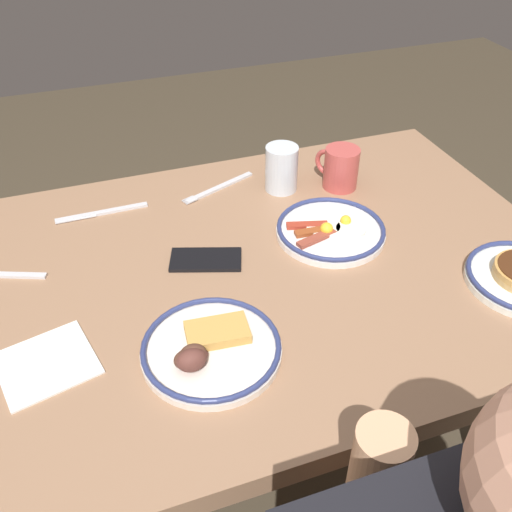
% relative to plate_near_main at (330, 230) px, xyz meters
% --- Properties ---
extents(ground_plane, '(6.00, 6.00, 0.00)m').
position_rel_plate_near_main_xyz_m(ground_plane, '(0.17, 0.05, -0.74)').
color(ground_plane, '#413728').
extents(dining_table, '(1.25, 0.88, 0.73)m').
position_rel_plate_near_main_xyz_m(dining_table, '(0.17, 0.05, -0.11)').
color(dining_table, '#966E51').
rests_on(dining_table, ground_plane).
extents(plate_near_main, '(0.24, 0.24, 0.04)m').
position_rel_plate_near_main_xyz_m(plate_near_main, '(0.00, 0.00, 0.00)').
color(plate_near_main, white).
rests_on(plate_near_main, dining_table).
extents(plate_center_pancakes, '(0.24, 0.24, 0.05)m').
position_rel_plate_near_main_xyz_m(plate_center_pancakes, '(0.34, 0.25, 0.00)').
color(plate_center_pancakes, silver).
rests_on(plate_center_pancakes, dining_table).
extents(coffee_mug, '(0.08, 0.11, 0.10)m').
position_rel_plate_near_main_xyz_m(coffee_mug, '(-0.11, -0.18, 0.04)').
color(coffee_mug, '#BF4C47').
rests_on(coffee_mug, dining_table).
extents(drinking_glass, '(0.08, 0.08, 0.11)m').
position_rel_plate_near_main_xyz_m(drinking_glass, '(0.03, -0.21, 0.04)').
color(drinking_glass, silver).
rests_on(drinking_glass, dining_table).
extents(cell_phone, '(0.16, 0.11, 0.01)m').
position_rel_plate_near_main_xyz_m(cell_phone, '(0.28, -0.00, -0.01)').
color(cell_phone, black).
rests_on(cell_phone, dining_table).
extents(paper_napkin, '(0.18, 0.17, 0.00)m').
position_rel_plate_near_main_xyz_m(paper_napkin, '(0.60, 0.18, -0.01)').
color(paper_napkin, white).
rests_on(paper_napkin, dining_table).
extents(fork_near, '(0.19, 0.09, 0.01)m').
position_rel_plate_near_main_xyz_m(fork_near, '(0.18, -0.26, -0.01)').
color(fork_near, silver).
rests_on(fork_near, dining_table).
extents(butter_knife, '(0.21, 0.02, 0.01)m').
position_rel_plate_near_main_xyz_m(butter_knife, '(0.45, -0.25, -0.01)').
color(butter_knife, silver).
rests_on(butter_knife, dining_table).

